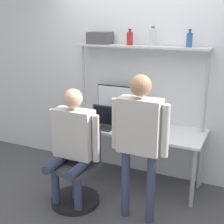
# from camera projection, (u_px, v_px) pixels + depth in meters

# --- Properties ---
(ground_plane) EXTENTS (12.00, 12.00, 0.00)m
(ground_plane) POSITION_uv_depth(u_px,v_px,m) (122.00, 194.00, 3.82)
(ground_plane) COLOR #4C4C51
(wall_back) EXTENTS (8.00, 0.06, 2.70)m
(wall_back) POSITION_uv_depth(u_px,v_px,m) (144.00, 75.00, 4.04)
(wall_back) COLOR silver
(wall_back) RESTS_ON ground_plane
(desk) EXTENTS (1.76, 0.66, 0.75)m
(desk) POSITION_uv_depth(u_px,v_px,m) (133.00, 133.00, 3.93)
(desk) COLOR white
(desk) RESTS_ON ground_plane
(shelf_unit) EXTENTS (1.67, 0.24, 1.74)m
(shelf_unit) POSITION_uv_depth(u_px,v_px,m) (140.00, 68.00, 3.87)
(shelf_unit) COLOR silver
(shelf_unit) RESTS_ON ground_plane
(monitor) EXTENTS (0.59, 0.18, 0.47)m
(monitor) POSITION_uv_depth(u_px,v_px,m) (118.00, 101.00, 4.09)
(monitor) COLOR black
(monitor) RESTS_ON desk
(laptop) EXTENTS (0.35, 0.25, 0.25)m
(laptop) POSITION_uv_depth(u_px,v_px,m) (103.00, 121.00, 3.94)
(laptop) COLOR #333338
(laptop) RESTS_ON desk
(cell_phone) EXTENTS (0.07, 0.15, 0.01)m
(cell_phone) POSITION_uv_depth(u_px,v_px,m) (123.00, 129.00, 3.82)
(cell_phone) COLOR silver
(cell_phone) RESTS_ON desk
(office_chair) EXTENTS (0.56, 0.56, 0.93)m
(office_chair) POSITION_uv_depth(u_px,v_px,m) (77.00, 179.00, 3.58)
(office_chair) COLOR black
(office_chair) RESTS_ON ground_plane
(person_seated) EXTENTS (0.61, 0.46, 1.35)m
(person_seated) POSITION_uv_depth(u_px,v_px,m) (73.00, 138.00, 3.40)
(person_seated) COLOR #2D3856
(person_seated) RESTS_ON ground_plane
(person_standing) EXTENTS (0.59, 0.21, 1.56)m
(person_standing) POSITION_uv_depth(u_px,v_px,m) (139.00, 132.00, 3.07)
(person_standing) COLOR #38425B
(person_standing) RESTS_ON ground_plane
(bottle_clear) EXTENTS (0.09, 0.09, 0.22)m
(bottle_clear) POSITION_uv_depth(u_px,v_px,m) (153.00, 38.00, 3.70)
(bottle_clear) COLOR silver
(bottle_clear) RESTS_ON shelf_unit
(bottle_blue) EXTENTS (0.07, 0.07, 0.20)m
(bottle_blue) POSITION_uv_depth(u_px,v_px,m) (189.00, 40.00, 3.53)
(bottle_blue) COLOR #335999
(bottle_blue) RESTS_ON shelf_unit
(bottle_red) EXTENTS (0.08, 0.08, 0.19)m
(bottle_red) POSITION_uv_depth(u_px,v_px,m) (130.00, 38.00, 3.82)
(bottle_red) COLOR maroon
(bottle_red) RESTS_ON shelf_unit
(storage_box) EXTENTS (0.30, 0.20, 0.15)m
(storage_box) POSITION_uv_depth(u_px,v_px,m) (100.00, 38.00, 3.99)
(storage_box) COLOR #4C4C51
(storage_box) RESTS_ON shelf_unit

